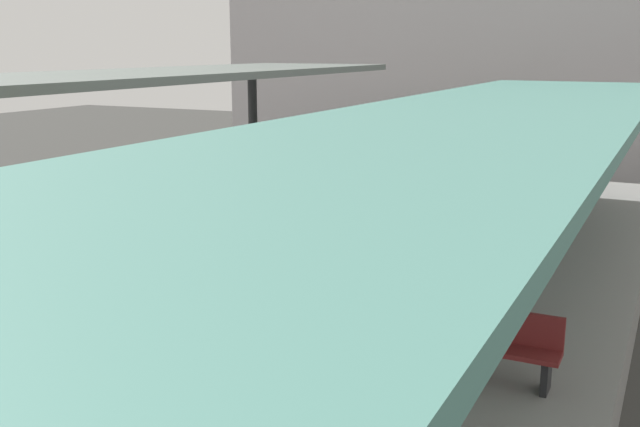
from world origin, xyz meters
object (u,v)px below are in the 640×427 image
Objects in this scene: commuter_train at (355,193)px; platform_sign at (552,173)px; litter_bin at (472,281)px; passenger_near_bench at (312,330)px; platform_bench at (501,344)px.

commuter_train is 4.50m from platform_sign.
commuter_train is at bearing 132.26° from litter_bin.
platform_sign is 7.36m from passenger_near_bench.
commuter_train is at bearing 110.38° from passenger_near_bench.
commuter_train is at bearing 125.77° from platform_bench.
platform_sign reaches higher than litter_bin.
platform_bench is 1.75× the size of litter_bin.
platform_bench is at bearing 43.04° from passenger_near_bench.
passenger_near_bench reaches higher than platform_bench.
platform_sign is (-0.38, 5.63, 1.16)m from platform_bench.
platform_bench is 0.80× the size of passenger_near_bench.
commuter_train reaches higher than litter_bin.
commuter_train is 5.54m from litter_bin.
commuter_train is 8.04m from platform_bench.
litter_bin is at bearing 111.92° from platform_bench.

